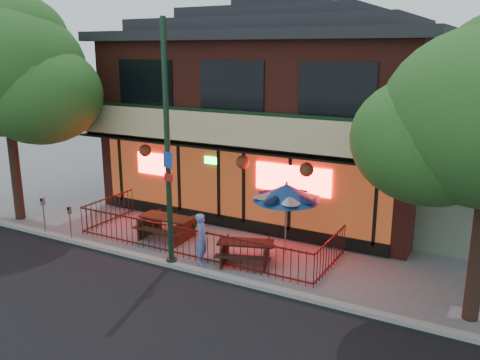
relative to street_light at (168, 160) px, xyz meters
The scene contains 12 objects.
ground 3.17m from the street_light, 90.34° to the left, with size 80.00×80.00×0.00m, color gray.
curb 3.09m from the street_light, 91.40° to the right, with size 80.00×0.25×0.12m, color #999993.
restaurant_building 7.58m from the street_light, 90.02° to the left, with size 12.96×9.49×8.05m.
patio_fence 2.68m from the street_light, 90.15° to the left, with size 8.44×2.62×1.00m.
street_light is the anchor object (origin of this frame).
street_tree_left 7.91m from the street_light, behind, with size 5.60×5.60×8.05m.
picnic_table_left 3.45m from the street_light, 130.21° to the left, with size 1.84×1.43×0.77m.
picnic_table_right 3.47m from the street_light, 31.56° to the left, with size 1.93×1.70×0.69m.
patio_umbrella 3.71m from the street_light, 42.80° to the left, with size 2.03×2.03×2.32m.
pedestrian 2.54m from the street_light, 33.69° to the left, with size 0.57×0.37×1.56m, color #627AC4.
parking_meter_near 4.63m from the street_light, behind, with size 0.11×0.10×1.21m.
parking_meter_far 5.70m from the street_light, behind, with size 0.15×0.14×1.34m.
Camera 1 is at (8.47, -11.55, 6.14)m, focal length 38.00 mm.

